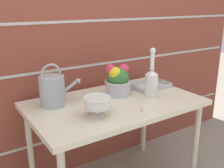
% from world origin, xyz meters
% --- Properties ---
extents(brick_wall, '(3.60, 0.08, 2.20)m').
position_xyz_m(brick_wall, '(0.00, 0.45, 1.10)').
color(brick_wall, brown).
rests_on(brick_wall, ground_plane).
extents(patio_table, '(1.22, 0.74, 0.74)m').
position_xyz_m(patio_table, '(0.00, 0.00, 0.67)').
color(patio_table, beige).
rests_on(patio_table, ground_plane).
extents(watering_can, '(0.32, 0.17, 0.29)m').
position_xyz_m(watering_can, '(-0.40, 0.17, 0.85)').
color(watering_can, '#9EA3A8').
rests_on(watering_can, patio_table).
extents(crystal_pedestal_bowl, '(0.18, 0.18, 0.12)m').
position_xyz_m(crystal_pedestal_bowl, '(-0.23, -0.15, 0.83)').
color(crystal_pedestal_bowl, silver).
rests_on(crystal_pedestal_bowl, patio_table).
extents(flower_planter, '(0.21, 0.21, 0.24)m').
position_xyz_m(flower_planter, '(0.10, 0.11, 0.85)').
color(flower_planter, '#BCBCC1').
rests_on(flower_planter, patio_table).
extents(glass_decanter, '(0.09, 0.09, 0.37)m').
position_xyz_m(glass_decanter, '(0.27, -0.08, 0.86)').
color(glass_decanter, silver).
rests_on(glass_decanter, patio_table).
extents(wire_tray, '(0.31, 0.21, 0.04)m').
position_xyz_m(wire_tray, '(0.42, 0.10, 0.75)').
color(wire_tray, '#B7B7BC').
rests_on(wire_tray, patio_table).
extents(fallen_petal, '(0.01, 0.01, 0.01)m').
position_xyz_m(fallen_petal, '(0.05, -0.24, 0.74)').
color(fallen_petal, '#E03856').
rests_on(fallen_petal, patio_table).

